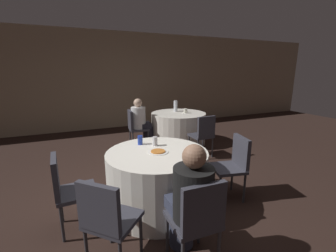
# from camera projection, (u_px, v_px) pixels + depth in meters

# --- Properties ---
(ground_plane) EXTENTS (16.00, 16.00, 0.00)m
(ground_plane) POSITION_uv_depth(u_px,v_px,m) (145.00, 205.00, 2.90)
(ground_plane) COLOR black
(wall_back) EXTENTS (16.00, 0.06, 2.80)m
(wall_back) POSITION_uv_depth(u_px,v_px,m) (98.00, 81.00, 6.46)
(wall_back) COLOR gray
(wall_back) RESTS_ON ground_plane
(table_near) EXTENTS (1.25, 1.25, 0.73)m
(table_near) POSITION_uv_depth(u_px,v_px,m) (157.00, 179.00, 2.82)
(table_near) COLOR white
(table_near) RESTS_ON ground_plane
(table_far) EXTENTS (1.28, 1.28, 0.73)m
(table_far) POSITION_uv_depth(u_px,v_px,m) (178.00, 128.00, 5.35)
(table_far) COLOR white
(table_far) RESTS_ON ground_plane
(chair_near_south) EXTENTS (0.41, 0.42, 0.85)m
(chair_near_south) POSITION_uv_depth(u_px,v_px,m) (198.00, 217.00, 1.85)
(chair_near_south) COLOR #383842
(chair_near_south) RESTS_ON ground_plane
(chair_near_southwest) EXTENTS (0.57, 0.57, 0.85)m
(chair_near_southwest) POSITION_uv_depth(u_px,v_px,m) (107.00, 217.00, 1.85)
(chair_near_southwest) COLOR #383842
(chair_near_southwest) RESTS_ON ground_plane
(chair_near_west) EXTENTS (0.43, 0.42, 0.85)m
(chair_near_west) POSITION_uv_depth(u_px,v_px,m) (67.00, 186.00, 2.34)
(chair_near_west) COLOR #383842
(chair_near_west) RESTS_ON ground_plane
(chair_near_east) EXTENTS (0.48, 0.47, 0.85)m
(chair_near_east) POSITION_uv_depth(u_px,v_px,m) (234.00, 161.00, 2.98)
(chair_near_east) COLOR #383842
(chair_near_east) RESTS_ON ground_plane
(chair_far_south) EXTENTS (0.42, 0.42, 0.85)m
(chair_far_south) POSITION_uv_depth(u_px,v_px,m) (203.00, 132.00, 4.39)
(chair_far_south) COLOR #383842
(chair_far_south) RESTS_ON ground_plane
(chair_far_west) EXTENTS (0.43, 0.42, 0.85)m
(chair_far_west) POSITION_uv_depth(u_px,v_px,m) (135.00, 125.00, 4.97)
(chair_far_west) COLOR #383842
(chair_far_west) RESTS_ON ground_plane
(person_white_shirt) EXTENTS (0.50, 0.32, 1.10)m
(person_white_shirt) POSITION_uv_depth(u_px,v_px,m) (142.00, 123.00, 5.02)
(person_white_shirt) COLOR black
(person_white_shirt) RESTS_ON ground_plane
(person_black_shirt) EXTENTS (0.35, 0.51, 1.11)m
(person_black_shirt) POSITION_uv_depth(u_px,v_px,m) (189.00, 201.00, 1.98)
(person_black_shirt) COLOR #33384C
(person_black_shirt) RESTS_ON ground_plane
(pizza_plate_near) EXTENTS (0.25, 0.25, 0.02)m
(pizza_plate_near) POSITION_uv_depth(u_px,v_px,m) (158.00, 152.00, 2.72)
(pizza_plate_near) COLOR white
(pizza_plate_near) RESTS_ON table_near
(soda_can_silver) EXTENTS (0.07, 0.07, 0.12)m
(soda_can_silver) POSITION_uv_depth(u_px,v_px,m) (155.00, 141.00, 2.94)
(soda_can_silver) COLOR silver
(soda_can_silver) RESTS_ON table_near
(soda_can_blue) EXTENTS (0.07, 0.07, 0.12)m
(soda_can_blue) POSITION_uv_depth(u_px,v_px,m) (140.00, 140.00, 2.99)
(soda_can_blue) COLOR #1E38A5
(soda_can_blue) RESTS_ON table_near
(soda_can_red) EXTENTS (0.07, 0.07, 0.12)m
(soda_can_red) POSITION_uv_depth(u_px,v_px,m) (191.00, 160.00, 2.33)
(soda_can_red) COLOR red
(soda_can_red) RESTS_ON table_near
(bottle_far) EXTENTS (0.09, 0.09, 0.26)m
(bottle_far) POSITION_uv_depth(u_px,v_px,m) (176.00, 106.00, 5.44)
(bottle_far) COLOR silver
(bottle_far) RESTS_ON table_far
(cup_far) EXTENTS (0.08, 0.08, 0.11)m
(cup_far) POSITION_uv_depth(u_px,v_px,m) (185.00, 111.00, 5.23)
(cup_far) COLOR silver
(cup_far) RESTS_ON table_far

